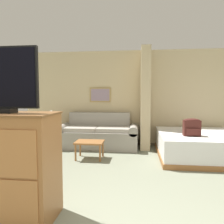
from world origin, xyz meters
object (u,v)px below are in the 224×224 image
Objects in this scene: couch at (98,135)px; bed at (199,145)px; table_lamp at (51,114)px; coffee_table at (90,144)px; tv_dresser at (6,166)px; backpack at (192,127)px; tv at (2,80)px.

couch reaches higher than bed.
table_lamp is 3.76m from bed.
coffee_table is at bearing -169.61° from bed.
couch is 3.44m from tv_dresser.
backpack is at bearing -23.81° from couch.
tv_dresser is 0.61× the size of bed.
tv is (0.00, 0.00, 0.95)m from tv_dresser.
tv_dresser reaches higher than table_lamp.
backpack reaches higher than bed.
couch reaches higher than backpack.
tv_dresser is at bearing -96.94° from couch.
coffee_table is at bearing 79.90° from tv_dresser.
bed is (2.42, -0.59, -0.06)m from couch.
couch is at bearing 2.05° from table_lamp.
tv is at bearing -96.94° from couch.
tv_dresser is (0.83, -3.36, -0.27)m from table_lamp.
tv reaches higher than backpack.
tv reaches higher than tv_dresser.
tv is 2.19× the size of backpack.
tv_dresser reaches higher than backpack.
table_lamp is 3.54m from backpack.
tv is at bearing 90.00° from tv_dresser.
coffee_table is (0.01, -1.04, -0.00)m from couch.
coffee_table is 1.65× the size of backpack.
tv_dresser is 0.95m from tv.
tv_dresser reaches higher than couch.
couch is 3.64m from tv.
bed is (3.67, -0.55, -0.60)m from table_lamp.
coffee_table is at bearing -177.89° from backpack.
coffee_table is at bearing -38.25° from table_lamp.
tv reaches higher than couch.
couch is 1.36m from table_lamp.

